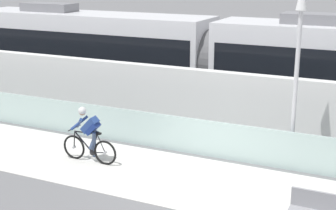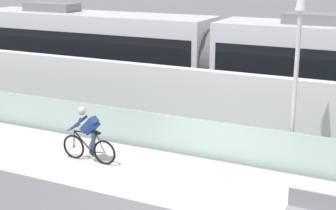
{
  "view_description": "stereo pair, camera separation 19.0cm",
  "coord_description": "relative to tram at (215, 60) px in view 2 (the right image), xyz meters",
  "views": [
    {
      "loc": [
        4.52,
        -11.03,
        5.42
      ],
      "look_at": [
        -1.79,
        2.35,
        1.25
      ],
      "focal_mm": 53.26,
      "sensor_mm": 36.0,
      "label": 1
    },
    {
      "loc": [
        4.69,
        -10.95,
        5.42
      ],
      "look_at": [
        -1.79,
        2.35,
        1.25
      ],
      "focal_mm": 53.26,
      "sensor_mm": 36.0,
      "label": 2
    }
  ],
  "objects": [
    {
      "name": "tram",
      "position": [
        0.0,
        0.0,
        0.0
      ],
      "size": [
        22.56,
        2.54,
        3.81
      ],
      "color": "silver",
      "rests_on": "ground"
    },
    {
      "name": "glass_parapet",
      "position": [
        1.98,
        -5.0,
        -1.35
      ],
      "size": [
        32.0,
        0.05,
        1.09
      ],
      "primitive_type": "cube",
      "color": "#ADC6C1",
      "rests_on": "ground"
    },
    {
      "name": "concrete_barrier_wall",
      "position": [
        1.98,
        -3.2,
        -0.81
      ],
      "size": [
        32.0,
        0.36,
        2.17
      ],
      "primitive_type": "cube",
      "color": "silver",
      "rests_on": "ground"
    },
    {
      "name": "tram_rail_far",
      "position": [
        1.98,
        0.72,
        -1.89
      ],
      "size": [
        32.0,
        0.08,
        0.01
      ],
      "primitive_type": "cube",
      "color": "#595654",
      "rests_on": "ground"
    },
    {
      "name": "bike_path_deck",
      "position": [
        1.98,
        -6.85,
        -1.89
      ],
      "size": [
        32.0,
        3.2,
        0.01
      ],
      "primitive_type": "cube",
      "color": "silver",
      "rests_on": "ground"
    },
    {
      "name": "cyclist_on_bike",
      "position": [
        -1.17,
        -6.85,
        -1.11
      ],
      "size": [
        1.77,
        0.58,
        1.61
      ],
      "color": "black",
      "rests_on": "ground"
    },
    {
      "name": "ground_plane",
      "position": [
        1.98,
        -6.85,
        -1.89
      ],
      "size": [
        200.0,
        200.0,
        0.0
      ],
      "primitive_type": "plane",
      "color": "slate"
    },
    {
      "name": "tram_rail_near",
      "position": [
        1.98,
        -0.72,
        -1.89
      ],
      "size": [
        32.0,
        0.08,
        0.01
      ],
      "primitive_type": "cube",
      "color": "#595654",
      "rests_on": "ground"
    },
    {
      "name": "lamp_post_antenna",
      "position": [
        4.06,
        -4.7,
        1.4
      ],
      "size": [
        0.28,
        0.28,
        5.2
      ],
      "color": "gray",
      "rests_on": "ground"
    }
  ]
}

